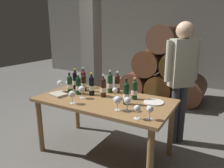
{
  "coord_description": "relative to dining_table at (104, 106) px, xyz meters",
  "views": [
    {
      "loc": [
        1.35,
        -2.18,
        1.65
      ],
      "look_at": [
        0.0,
        0.2,
        0.91
      ],
      "focal_mm": 34.2,
      "sensor_mm": 36.0,
      "label": 1
    }
  ],
  "objects": [
    {
      "name": "wine_bottle_6",
      "position": [
        0.0,
        0.35,
        0.22
      ],
      "size": [
        0.07,
        0.07,
        0.29
      ],
      "color": "black",
      "rests_on": "dining_table"
    },
    {
      "name": "stone_pillar",
      "position": [
        -1.3,
        1.6,
        0.63
      ],
      "size": [
        0.32,
        0.32,
        2.6
      ],
      "primitive_type": "cube",
      "color": "slate",
      "rests_on": "ground_plane"
    },
    {
      "name": "wine_bottle_1",
      "position": [
        0.33,
        0.18,
        0.21
      ],
      "size": [
        0.07,
        0.07,
        0.28
      ],
      "color": "#19381E",
      "rests_on": "dining_table"
    },
    {
      "name": "wine_glass_1",
      "position": [
        -0.24,
        -0.33,
        0.2
      ],
      "size": [
        0.08,
        0.08,
        0.16
      ],
      "color": "white",
      "rests_on": "dining_table"
    },
    {
      "name": "cellar_back_wall",
      "position": [
        0.0,
        4.2,
        0.73
      ],
      "size": [
        10.0,
        0.24,
        2.8
      ],
      "primitive_type": "cube",
      "color": "slate",
      "rests_on": "ground_plane"
    },
    {
      "name": "wine_glass_5",
      "position": [
        0.42,
        -0.2,
        0.2
      ],
      "size": [
        0.08,
        0.08,
        0.15
      ],
      "color": "white",
      "rests_on": "dining_table"
    },
    {
      "name": "serving_plate",
      "position": [
        0.59,
        0.18,
        0.1
      ],
      "size": [
        0.24,
        0.24,
        0.01
      ],
      "primitive_type": "cylinder",
      "color": "white",
      "rests_on": "dining_table"
    },
    {
      "name": "wine_glass_0",
      "position": [
        0.32,
        -0.25,
        0.21
      ],
      "size": [
        0.09,
        0.09,
        0.16
      ],
      "color": "white",
      "rests_on": "dining_table"
    },
    {
      "name": "wine_glass_4",
      "position": [
        0.6,
        -0.35,
        0.19
      ],
      "size": [
        0.07,
        0.07,
        0.14
      ],
      "color": "white",
      "rests_on": "dining_table"
    },
    {
      "name": "wine_glass_6",
      "position": [
        -0.71,
        -0.02,
        0.2
      ],
      "size": [
        0.09,
        0.09,
        0.16
      ],
      "color": "white",
      "rests_on": "dining_table"
    },
    {
      "name": "wine_glass_3",
      "position": [
        -0.66,
        0.09,
        0.19
      ],
      "size": [
        0.07,
        0.07,
        0.15
      ],
      "color": "white",
      "rests_on": "dining_table"
    },
    {
      "name": "sommelier_presenting",
      "position": [
        0.77,
        0.75,
        0.37
      ],
      "size": [
        0.38,
        0.37,
        1.72
      ],
      "color": "#383842",
      "rests_on": "ground_plane"
    },
    {
      "name": "wine_bottle_2",
      "position": [
        -0.44,
        0.16,
        0.21
      ],
      "size": [
        0.07,
        0.07,
        0.28
      ],
      "color": "black",
      "rests_on": "dining_table"
    },
    {
      "name": "wine_bottle_9",
      "position": [
        -0.23,
        0.06,
        0.22
      ],
      "size": [
        0.07,
        0.07,
        0.31
      ],
      "color": "black",
      "rests_on": "dining_table"
    },
    {
      "name": "dining_table",
      "position": [
        0.0,
        0.0,
        0.0
      ],
      "size": [
        1.7,
        0.9,
        0.76
      ],
      "color": "olive",
      "rests_on": "ground_plane"
    },
    {
      "name": "wine_bottle_4",
      "position": [
        -0.07,
        0.28,
        0.23
      ],
      "size": [
        0.07,
        0.07,
        0.32
      ],
      "color": "#19381E",
      "rests_on": "dining_table"
    },
    {
      "name": "wine_bottle_3",
      "position": [
        -0.41,
        0.0,
        0.22
      ],
      "size": [
        0.07,
        0.07,
        0.28
      ],
      "color": "black",
      "rests_on": "dining_table"
    },
    {
      "name": "wine_glass_8",
      "position": [
        0.71,
        -0.31,
        0.19
      ],
      "size": [
        0.07,
        0.07,
        0.15
      ],
      "color": "white",
      "rests_on": "dining_table"
    },
    {
      "name": "wine_bottle_8",
      "position": [
        0.32,
        -0.03,
        0.22
      ],
      "size": [
        0.07,
        0.07,
        0.31
      ],
      "color": "black",
      "rests_on": "dining_table"
    },
    {
      "name": "wine_bottle_5",
      "position": [
        -0.56,
        0.31,
        0.22
      ],
      "size": [
        0.07,
        0.07,
        0.3
      ],
      "color": "black",
      "rests_on": "dining_table"
    },
    {
      "name": "barrel_stack",
      "position": [
        0.0,
        2.6,
        -0.01
      ],
      "size": [
        1.86,
        0.9,
        1.69
      ],
      "color": "brown",
      "rests_on": "ground_plane"
    },
    {
      "name": "tasting_notebook",
      "position": [
        -0.61,
        -0.18,
        0.11
      ],
      "size": [
        0.25,
        0.2,
        0.03
      ],
      "primitive_type": "cube",
      "rotation": [
        0.0,
        0.0,
        -0.19
      ],
      "color": "#B2A893",
      "rests_on": "dining_table"
    },
    {
      "name": "ground_plane",
      "position": [
        0.0,
        0.0,
        -0.67
      ],
      "size": [
        14.0,
        14.0,
        0.0
      ],
      "primitive_type": "plane",
      "color": "#66635E"
    },
    {
      "name": "wine_bottle_10",
      "position": [
        -0.57,
        0.01,
        0.21
      ],
      "size": [
        0.07,
        0.07,
        0.28
      ],
      "color": "#19381E",
      "rests_on": "dining_table"
    },
    {
      "name": "wine_glass_7",
      "position": [
        -0.27,
        -0.11,
        0.2
      ],
      "size": [
        0.09,
        0.09,
        0.16
      ],
      "color": "white",
      "rests_on": "dining_table"
    },
    {
      "name": "wine_bottle_0",
      "position": [
        -0.06,
        0.07,
        0.22
      ],
      "size": [
        0.07,
        0.07,
        0.3
      ],
      "color": "black",
      "rests_on": "dining_table"
    },
    {
      "name": "wine_glass_2",
      "position": [
        0.11,
        0.08,
        0.2
      ],
      "size": [
        0.07,
        0.07,
        0.15
      ],
      "color": "white",
      "rests_on": "dining_table"
    },
    {
      "name": "wine_bottle_7",
      "position": [
        -0.61,
        0.19,
        0.22
      ],
      "size": [
        0.07,
        0.07,
        0.3
      ],
      "color": "black",
      "rests_on": "dining_table"
    }
  ]
}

